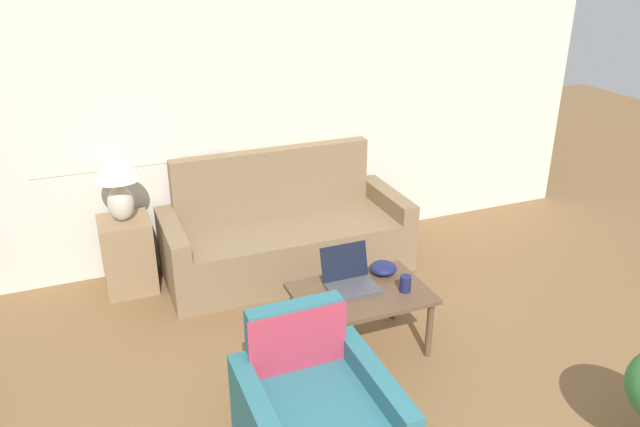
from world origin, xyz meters
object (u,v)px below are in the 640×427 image
Objects in this scene: cup_navy at (405,284)px; snack_bowl at (383,268)px; couch at (284,236)px; laptop at (350,278)px; coffee_table at (361,298)px; table_lamp at (117,175)px; armchair at (316,424)px.

snack_bowl is (-0.02, 0.26, -0.02)m from cup_navy.
couch is 1.19m from laptop.
couch is at bearing 94.02° from coffee_table.
coffee_table is 0.30m from snack_bowl.
snack_bowl is (0.28, 0.07, -0.02)m from laptop.
couch is 1.17m from snack_bowl.
cup_navy reaches higher than snack_bowl.
laptop is (1.28, -1.29, -0.45)m from table_lamp.
couch is at bearing 106.61° from snack_bowl.
coffee_table is at bearing -146.28° from snack_bowl.
table_lamp is 1.68× the size of laptop.
laptop is at bearing 112.10° from coffee_table.
armchair is 1.12m from laptop.
armchair is at bearing -141.46° from cup_navy.
cup_navy is at bearing -75.52° from couch.
cup_navy is (0.35, -1.36, 0.21)m from couch.
cup_navy reaches higher than coffee_table.
armchair is at bearing -131.91° from snack_bowl.
cup_navy is (0.30, -0.20, -0.00)m from laptop.
table_lamp is at bearing 133.61° from coffee_table.
table_lamp is at bearing 141.86° from snack_bowl.
couch is at bearing -5.61° from table_lamp.
snack_bowl is at bearing 48.09° from armchair.
laptop is at bearing -166.63° from snack_bowl.
table_lamp is 5.02× the size of cup_navy.
couch is 3.60× the size of table_lamp.
coffee_table is 4.67× the size of snack_bowl.
laptop is (0.05, -1.17, 0.22)m from couch.
snack_bowl is (0.24, 0.16, 0.09)m from coffee_table.
cup_navy is at bearing -43.20° from table_lamp.
laptop is 1.76× the size of snack_bowl.
coffee_table is (0.09, -1.26, 0.11)m from couch.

